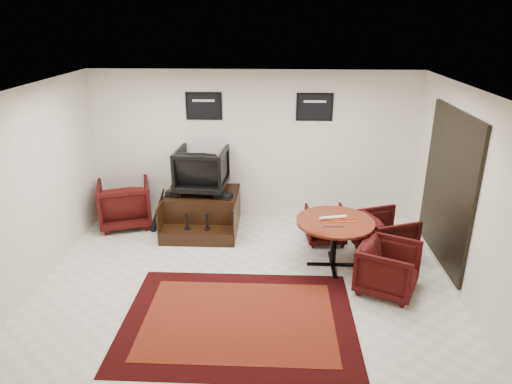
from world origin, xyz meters
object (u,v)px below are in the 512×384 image
(table_chair_back, at_px, (325,223))
(table_chair_corner, at_px, (388,266))
(shine_chair, at_px, (202,168))
(meeting_table, at_px, (335,226))
(table_chair_window, at_px, (386,232))
(armchair_side, at_px, (124,201))
(shine_podium, at_px, (202,212))

(table_chair_back, distance_m, table_chair_corner, 1.69)
(shine_chair, distance_m, meeting_table, 2.70)
(shine_chair, relative_size, table_chair_window, 1.13)
(armchair_side, height_order, table_chair_corner, armchair_side)
(shine_podium, bearing_deg, meeting_table, -29.84)
(shine_chair, xyz_separation_m, meeting_table, (2.25, -1.43, -0.44))
(shine_podium, xyz_separation_m, shine_chair, (0.00, 0.14, 0.81))
(table_chair_back, relative_size, table_chair_window, 0.84)
(shine_chair, relative_size, meeting_table, 0.76)
(armchair_side, xyz_separation_m, table_chair_window, (4.59, -0.96, -0.07))
(shine_chair, distance_m, table_chair_corner, 3.68)
(shine_podium, relative_size, table_chair_back, 2.01)
(shine_podium, distance_m, table_chair_corner, 3.53)
(shine_podium, xyz_separation_m, table_chair_back, (2.21, -0.43, 0.02))
(table_chair_window, relative_size, table_chair_corner, 1.00)
(shine_chair, bearing_deg, armchair_side, 6.73)
(meeting_table, bearing_deg, shine_chair, 147.56)
(shine_podium, bearing_deg, table_chair_corner, -33.65)
(armchair_side, distance_m, meeting_table, 3.95)
(armchair_side, bearing_deg, table_chair_back, 154.17)
(armchair_side, bearing_deg, table_chair_corner, 137.16)
(table_chair_window, xyz_separation_m, table_chair_corner, (-0.20, -1.07, 0.00))
(table_chair_window, bearing_deg, armchair_side, 57.78)
(meeting_table, xyz_separation_m, table_chair_back, (-0.04, 0.86, -0.35))
(table_chair_window, distance_m, table_chair_corner, 1.09)
(table_chair_back, relative_size, table_chair_corner, 0.84)
(shine_chair, bearing_deg, table_chair_corner, 148.67)
(shine_podium, relative_size, shine_chair, 1.49)
(table_chair_corner, bearing_deg, table_chair_back, 50.62)
(meeting_table, bearing_deg, shine_podium, 150.16)
(table_chair_back, bearing_deg, table_chair_window, 148.50)
(shine_chair, xyz_separation_m, table_chair_corner, (2.93, -2.09, -0.72))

